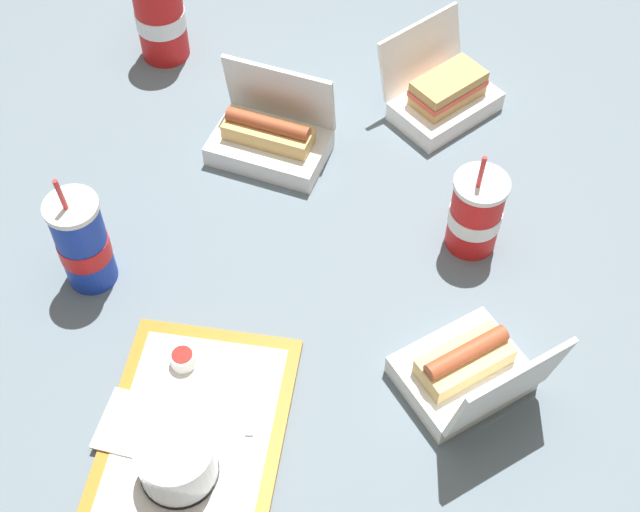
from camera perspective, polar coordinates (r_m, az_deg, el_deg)
ground_plane at (r=1.49m, az=-1.29°, el=-0.60°), size 3.20×3.20×0.00m
food_tray at (r=1.33m, az=-8.11°, el=-11.44°), size 0.41×0.31×0.01m
cake_container at (r=1.27m, az=-9.15°, el=-12.83°), size 0.11×0.11×0.08m
ketchup_cup at (r=1.37m, az=-8.77°, el=-6.49°), size 0.04×0.04×0.02m
napkin_stack at (r=1.34m, az=-11.78°, el=-10.51°), size 0.12×0.12×0.00m
plastic_fork at (r=1.34m, az=-4.33°, el=-9.27°), size 0.11×0.02×0.00m
clamshell_hotdog_corner at (r=1.35m, az=9.45°, el=-7.31°), size 0.25×0.25×0.18m
clamshell_sandwich_front at (r=1.72m, az=7.90°, el=10.20°), size 0.25×0.25×0.16m
clamshell_hotdog_left at (r=1.63m, az=-3.20°, el=7.62°), size 0.20×0.24×0.17m
soda_cup_corner at (r=1.48m, az=9.93°, el=2.71°), size 0.09×0.09×0.21m
soda_cup_center at (r=1.45m, az=-14.94°, el=0.83°), size 0.09×0.09×0.24m
soda_cup_left at (r=1.84m, az=-10.18°, el=14.81°), size 0.10×0.10×0.24m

